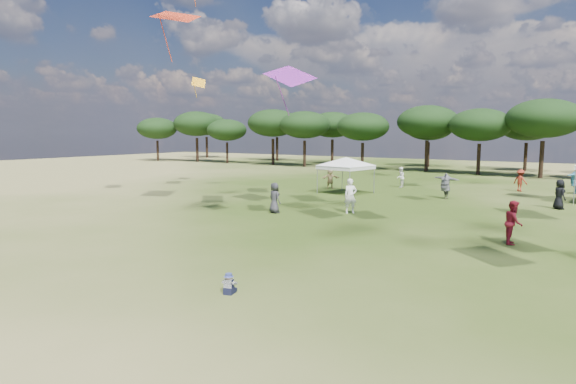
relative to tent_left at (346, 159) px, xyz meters
The scene contains 5 objects.
ground 24.48m from the tent_left, 72.84° to the right, with size 140.00×140.00×0.00m, color #324514.
tree_line 26.13m from the tent_left, 68.36° to the left, with size 108.78×17.63×7.77m.
tent_left is the anchor object (origin of this frame).
toddler 22.56m from the tent_left, 71.59° to the right, with size 0.43×0.47×0.58m.
festival_crowd 10.19m from the tent_left, ahead, with size 27.19×21.15×1.89m.
Camera 1 is at (8.27, -7.80, 4.42)m, focal length 30.00 mm.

